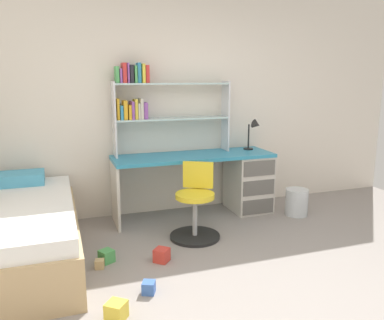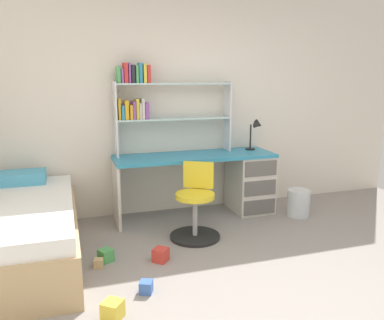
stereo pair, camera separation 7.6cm
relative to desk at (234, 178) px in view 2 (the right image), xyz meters
name	(u,v)px [view 2 (the right image)]	position (x,y,z in m)	size (l,w,h in m)	color
ground_plane	(284,305)	(-0.48, -2.00, -0.43)	(5.96, 5.63, 0.02)	gray
room_shell	(93,108)	(-1.70, -0.80, 0.95)	(5.96, 5.63, 2.76)	silver
desk	(234,178)	(0.00, 0.00, 0.00)	(1.89, 0.58, 0.75)	teal
bookshelf_hutch	(155,101)	(-0.93, 0.17, 0.95)	(1.38, 0.22, 1.05)	silver
desk_lamp	(256,130)	(0.32, 0.07, 0.58)	(0.20, 0.17, 0.38)	black
swivel_chair	(196,209)	(-0.70, -0.62, -0.12)	(0.52, 0.52, 0.77)	black
bed_platform	(16,233)	(-2.41, -0.67, -0.15)	(1.05, 1.95, 0.67)	tan
waste_bin	(298,203)	(0.67, -0.39, -0.26)	(0.27, 0.27, 0.32)	silver
toy_block_natural_0	(99,263)	(-1.73, -1.00, -0.38)	(0.08, 0.08, 0.08)	tan
toy_block_green_1	(106,255)	(-1.66, -0.91, -0.37)	(0.11, 0.11, 0.11)	#479E51
toy_block_yellow_2	(113,310)	(-1.70, -1.80, -0.36)	(0.13, 0.13, 0.13)	gold
toy_block_blue_3	(146,287)	(-1.42, -1.54, -0.38)	(0.10, 0.10, 0.10)	#3860B7
toy_block_red_4	(161,255)	(-1.18, -1.06, -0.36)	(0.12, 0.12, 0.12)	red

